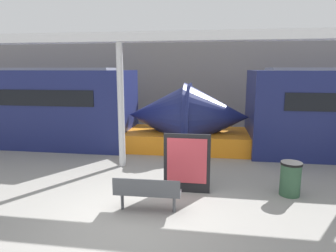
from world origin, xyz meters
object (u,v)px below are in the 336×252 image
object	(u,v)px
bench_near	(147,191)
poster_board	(187,163)
train_right	(20,108)
support_column_near	(121,106)
trash_bin	(290,179)

from	to	relation	value
bench_near	poster_board	distance (m)	1.49
train_right	poster_board	world-z (taller)	train_right
train_right	bench_near	world-z (taller)	train_right
bench_near	poster_board	world-z (taller)	poster_board
train_right	support_column_near	xyz separation A→B (m)	(5.32, -2.51, 0.47)
bench_near	trash_bin	distance (m)	3.66
train_right	trash_bin	world-z (taller)	train_right
support_column_near	train_right	bearing A→B (deg)	154.70
trash_bin	poster_board	bearing A→B (deg)	-175.56
trash_bin	support_column_near	xyz separation A→B (m)	(-4.90, 1.68, 1.54)
train_right	trash_bin	xyz separation A→B (m)	(10.22, -4.19, -1.07)
trash_bin	poster_board	world-z (taller)	poster_board
bench_near	poster_board	size ratio (longest dim) A/B	0.97
train_right	support_column_near	distance (m)	5.90
bench_near	trash_bin	world-z (taller)	trash_bin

